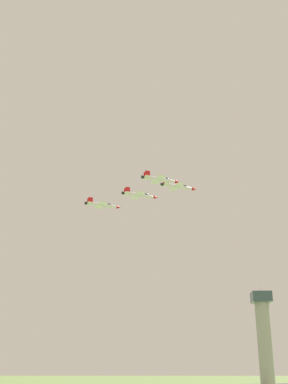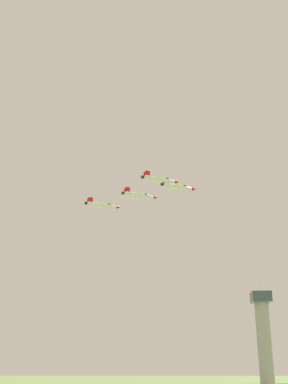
{
  "view_description": "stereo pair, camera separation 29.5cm",
  "coord_description": "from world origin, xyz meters",
  "px_view_note": "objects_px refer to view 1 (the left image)",
  "views": [
    {
      "loc": [
        22.42,
        211.96,
        5.0
      ],
      "look_at": [
        34.12,
        -13.61,
        87.95
      ],
      "focal_mm": 46.03,
      "sensor_mm": 36.0,
      "label": 1
    },
    {
      "loc": [
        22.12,
        211.95,
        5.0
      ],
      "look_at": [
        34.12,
        -13.61,
        87.95
      ],
      "focal_mm": 46.03,
      "sensor_mm": 36.0,
      "label": 2
    }
  ],
  "objects_px": {
    "jet_right_wingman": "(160,179)",
    "jet_left_outer": "(102,205)",
    "control_tower": "(264,336)",
    "jet_left_wingman": "(139,195)",
    "jet_lead": "(178,187)"
  },
  "relations": [
    {
      "from": "control_tower",
      "to": "jet_left_wingman",
      "type": "bearing_deg",
      "value": -59.64
    },
    {
      "from": "jet_left_wingman",
      "to": "jet_right_wingman",
      "type": "bearing_deg",
      "value": -90.23
    },
    {
      "from": "jet_right_wingman",
      "to": "jet_left_outer",
      "type": "relative_size",
      "value": 0.98
    },
    {
      "from": "jet_lead",
      "to": "jet_left_wingman",
      "type": "bearing_deg",
      "value": 138.64
    },
    {
      "from": "jet_left_outer",
      "to": "jet_right_wingman",
      "type": "bearing_deg",
      "value": -69.48
    },
    {
      "from": "control_tower",
      "to": "jet_left_outer",
      "type": "distance_m",
      "value": 122.62
    },
    {
      "from": "jet_left_wingman",
      "to": "jet_left_outer",
      "type": "xyz_separation_m",
      "value": [
        19.38,
        -5.51,
        -3.09
      ]
    },
    {
      "from": "jet_left_outer",
      "to": "jet_lead",
      "type": "bearing_deg",
      "value": -41.25
    },
    {
      "from": "jet_lead",
      "to": "jet_right_wingman",
      "type": "bearing_deg",
      "value": -140.64
    },
    {
      "from": "control_tower",
      "to": "jet_left_outer",
      "type": "relative_size",
      "value": 1.76
    },
    {
      "from": "jet_left_outer",
      "to": "jet_left_wingman",
      "type": "bearing_deg",
      "value": -41.25
    },
    {
      "from": "jet_left_wingman",
      "to": "jet_lead",
      "type": "bearing_deg",
      "value": -40.6
    },
    {
      "from": "jet_left_outer",
      "to": "control_tower",
      "type": "bearing_deg",
      "value": -77.06
    },
    {
      "from": "jet_lead",
      "to": "jet_left_wingman",
      "type": "xyz_separation_m",
      "value": [
        19.38,
        -5.51,
        -2.08
      ]
    },
    {
      "from": "jet_right_wingman",
      "to": "control_tower",
      "type": "bearing_deg",
      "value": -80.9
    }
  ]
}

